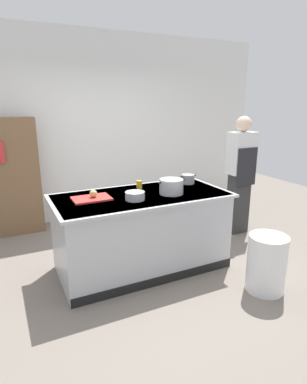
{
  "coord_description": "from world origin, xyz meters",
  "views": [
    {
      "loc": [
        -1.41,
        -3.19,
        1.91
      ],
      "look_at": [
        0.25,
        0.2,
        0.85
      ],
      "focal_mm": 30.17,
      "sensor_mm": 36.0,
      "label": 1
    }
  ],
  "objects_px": {
    "onion": "(93,194)",
    "sauce_pan": "(188,179)",
    "person_chef": "(240,173)",
    "mixing_bowl": "(135,196)",
    "stock_pot": "(171,186)",
    "trash_bin": "(266,263)",
    "juice_cup": "(139,185)"
  },
  "relations": [
    {
      "from": "onion",
      "to": "sauce_pan",
      "type": "bearing_deg",
      "value": 6.09
    },
    {
      "from": "onion",
      "to": "person_chef",
      "type": "relative_size",
      "value": 0.05
    },
    {
      "from": "stock_pot",
      "to": "person_chef",
      "type": "xyz_separation_m",
      "value": [
        1.42,
        0.48,
        -0.07
      ]
    },
    {
      "from": "juice_cup",
      "to": "person_chef",
      "type": "bearing_deg",
      "value": 4.31
    },
    {
      "from": "stock_pot",
      "to": "mixing_bowl",
      "type": "relative_size",
      "value": 1.6
    },
    {
      "from": "mixing_bowl",
      "to": "person_chef",
      "type": "distance_m",
      "value": 1.96
    },
    {
      "from": "onion",
      "to": "trash_bin",
      "type": "bearing_deg",
      "value": -36.21
    },
    {
      "from": "mixing_bowl",
      "to": "trash_bin",
      "type": "distance_m",
      "value": 1.53
    },
    {
      "from": "stock_pot",
      "to": "trash_bin",
      "type": "bearing_deg",
      "value": -54.94
    },
    {
      "from": "stock_pot",
      "to": "trash_bin",
      "type": "height_order",
      "value": "stock_pot"
    },
    {
      "from": "sauce_pan",
      "to": "juice_cup",
      "type": "distance_m",
      "value": 0.66
    },
    {
      "from": "trash_bin",
      "to": "sauce_pan",
      "type": "bearing_deg",
      "value": 99.66
    },
    {
      "from": "stock_pot",
      "to": "sauce_pan",
      "type": "height_order",
      "value": "stock_pot"
    },
    {
      "from": "onion",
      "to": "mixing_bowl",
      "type": "bearing_deg",
      "value": -30.01
    },
    {
      "from": "juice_cup",
      "to": "person_chef",
      "type": "xyz_separation_m",
      "value": [
        1.66,
        0.13,
        -0.04
      ]
    },
    {
      "from": "mixing_bowl",
      "to": "person_chef",
      "type": "bearing_deg",
      "value": 15.47
    },
    {
      "from": "mixing_bowl",
      "to": "stock_pot",
      "type": "bearing_deg",
      "value": 4.72
    },
    {
      "from": "mixing_bowl",
      "to": "trash_bin",
      "type": "xyz_separation_m",
      "value": [
        1.1,
        -0.86,
        -0.64
      ]
    },
    {
      "from": "mixing_bowl",
      "to": "juice_cup",
      "type": "relative_size",
      "value": 2.1
    },
    {
      "from": "person_chef",
      "to": "stock_pot",
      "type": "bearing_deg",
      "value": 114.61
    },
    {
      "from": "trash_bin",
      "to": "person_chef",
      "type": "bearing_deg",
      "value": 60.27
    },
    {
      "from": "onion",
      "to": "stock_pot",
      "type": "xyz_separation_m",
      "value": [
        0.85,
        -0.19,
        0.02
      ]
    },
    {
      "from": "stock_pot",
      "to": "mixing_bowl",
      "type": "bearing_deg",
      "value": -175.28
    },
    {
      "from": "juice_cup",
      "to": "trash_bin",
      "type": "bearing_deg",
      "value": -55.32
    },
    {
      "from": "mixing_bowl",
      "to": "person_chef",
      "type": "height_order",
      "value": "person_chef"
    },
    {
      "from": "sauce_pan",
      "to": "juice_cup",
      "type": "relative_size",
      "value": 2.32
    },
    {
      "from": "trash_bin",
      "to": "person_chef",
      "type": "relative_size",
      "value": 0.35
    },
    {
      "from": "sauce_pan",
      "to": "person_chef",
      "type": "height_order",
      "value": "person_chef"
    },
    {
      "from": "sauce_pan",
      "to": "trash_bin",
      "type": "relative_size",
      "value": 0.38
    },
    {
      "from": "person_chef",
      "to": "juice_cup",
      "type": "bearing_deg",
      "value": 100.14
    },
    {
      "from": "mixing_bowl",
      "to": "onion",
      "type": "bearing_deg",
      "value": 149.99
    },
    {
      "from": "sauce_pan",
      "to": "person_chef",
      "type": "bearing_deg",
      "value": 9.16
    }
  ]
}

